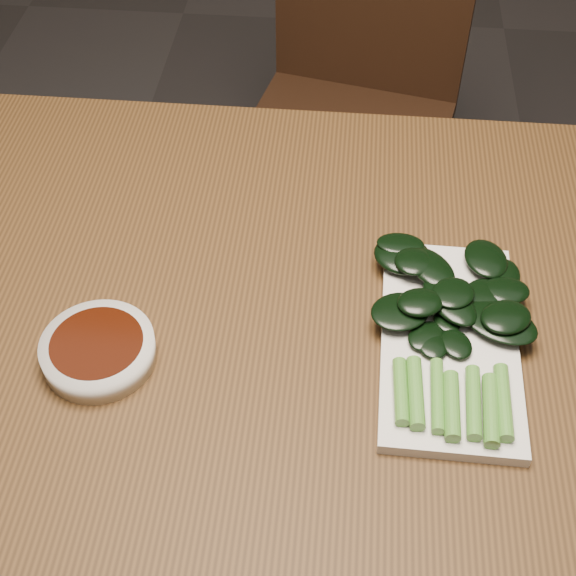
{
  "coord_description": "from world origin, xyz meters",
  "views": [
    {
      "loc": [
        0.05,
        -0.56,
        1.43
      ],
      "look_at": [
        -0.01,
        0.05,
        0.76
      ],
      "focal_mm": 50.0,
      "sensor_mm": 36.0,
      "label": 1
    }
  ],
  "objects": [
    {
      "name": "serving_plate",
      "position": [
        0.17,
        -0.01,
        0.76
      ],
      "size": [
        0.15,
        0.28,
        0.01
      ],
      "rotation": [
        0.0,
        0.0,
        -0.01
      ],
      "color": "silver",
      "rests_on": "table"
    },
    {
      "name": "gai_lan",
      "position": [
        0.17,
        0.02,
        0.78
      ],
      "size": [
        0.2,
        0.29,
        0.03
      ],
      "color": "#509031",
      "rests_on": "serving_plate"
    },
    {
      "name": "chair_far",
      "position": [
        0.06,
        0.83,
        0.49
      ],
      "size": [
        0.47,
        0.47,
        0.89
      ],
      "rotation": [
        0.0,
        0.0,
        -0.21
      ],
      "color": "black",
      "rests_on": "ground"
    },
    {
      "name": "sauce_bowl",
      "position": [
        -0.19,
        -0.06,
        0.76
      ],
      "size": [
        0.12,
        0.12,
        0.03
      ],
      "color": "silver",
      "rests_on": "table"
    },
    {
      "name": "table",
      "position": [
        0.0,
        0.0,
        0.68
      ],
      "size": [
        1.4,
        0.8,
        0.75
      ],
      "color": "#432B13",
      "rests_on": "ground"
    }
  ]
}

